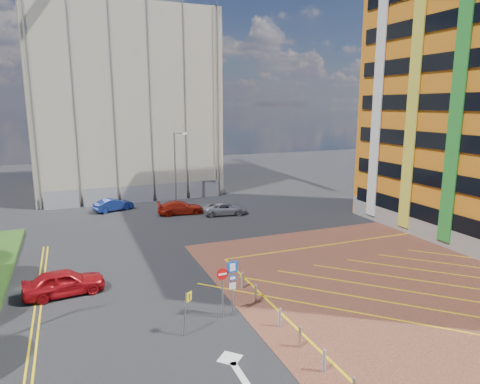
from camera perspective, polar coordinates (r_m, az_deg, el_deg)
ground at (r=22.66m, az=-1.31°, el=-17.47°), size 140.00×140.00×0.00m
forecourt at (r=30.06m, az=25.04°, el=-11.01°), size 26.00×26.00×0.02m
lamp_back at (r=48.29m, az=-8.57°, el=3.56°), size 1.53×0.16×8.00m
sign_cluster at (r=22.71m, az=-1.51°, el=-11.90°), size 1.17×0.12×3.20m
warning_sign at (r=21.39m, az=-7.14°, el=-15.10°), size 0.54×0.37×2.24m
bollard_row at (r=21.94m, az=6.20°, el=-17.18°), size 0.14×11.14×0.90m
construction_building at (r=58.96m, az=-15.49°, el=11.18°), size 21.20×19.20×22.00m
construction_fence at (r=50.20m, az=-12.40°, el=-0.17°), size 21.60×0.06×2.00m
car_red_left at (r=27.62m, az=-22.40°, el=-11.07°), size 4.71×2.28×1.55m
car_blue_back at (r=46.87m, az=-16.52°, el=-1.64°), size 4.27×2.64×1.33m
car_red_back at (r=44.09m, az=-7.96°, el=-2.07°), size 4.78×2.28×1.34m
car_silver_back at (r=43.49m, az=-2.02°, el=-2.23°), size 4.70×2.70×1.23m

